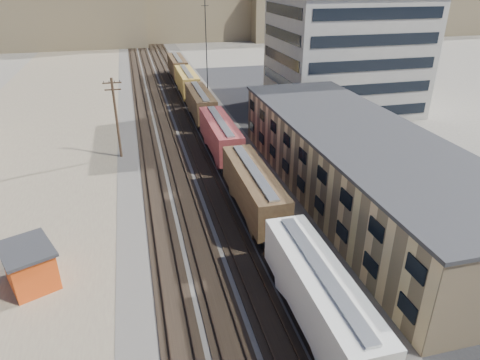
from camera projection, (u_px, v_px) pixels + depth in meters
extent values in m
cube|color=#4C4742|center=(181.00, 131.00, 63.11)|extent=(18.00, 200.00, 0.06)
cube|color=#796553|center=(20.00, 172.00, 49.97)|extent=(24.00, 180.00, 0.03)
cube|color=#232326|center=(366.00, 154.00, 54.88)|extent=(26.00, 120.00, 0.04)
cube|color=black|center=(146.00, 133.00, 61.98)|extent=(2.60, 200.00, 0.08)
cube|color=#38281E|center=(141.00, 133.00, 61.76)|extent=(0.08, 200.00, 0.16)
cube|color=#38281E|center=(151.00, 132.00, 62.08)|extent=(0.08, 200.00, 0.16)
cube|color=black|center=(167.00, 131.00, 62.64)|extent=(2.60, 200.00, 0.08)
cube|color=#38281E|center=(162.00, 131.00, 62.43)|extent=(0.08, 200.00, 0.16)
cube|color=#38281E|center=(172.00, 130.00, 62.74)|extent=(0.08, 200.00, 0.16)
cube|color=black|center=(187.00, 130.00, 63.30)|extent=(2.60, 200.00, 0.08)
cube|color=#38281E|center=(182.00, 129.00, 63.09)|extent=(0.08, 200.00, 0.16)
cube|color=#38281E|center=(192.00, 129.00, 63.41)|extent=(0.08, 200.00, 0.16)
cube|color=black|center=(206.00, 128.00, 63.92)|extent=(2.60, 200.00, 0.08)
cube|color=#38281E|center=(201.00, 128.00, 63.71)|extent=(0.08, 200.00, 0.16)
cube|color=#38281E|center=(211.00, 127.00, 64.02)|extent=(0.08, 200.00, 0.16)
cube|color=black|center=(290.00, 271.00, 32.18)|extent=(2.20, 2.20, 0.90)
cube|color=silver|center=(319.00, 293.00, 26.81)|extent=(3.00, 13.34, 3.40)
cube|color=#B7B7B2|center=(322.00, 270.00, 26.04)|extent=(0.90, 12.32, 0.16)
cube|color=black|center=(269.00, 236.00, 36.58)|extent=(2.20, 2.20, 0.90)
cube|color=black|center=(240.00, 184.00, 45.44)|extent=(2.20, 2.20, 0.90)
cube|color=#3F2B1B|center=(253.00, 187.00, 40.07)|extent=(3.00, 13.34, 3.40)
cube|color=#B7B7B2|center=(254.00, 170.00, 39.30)|extent=(0.90, 12.32, 0.16)
cube|color=black|center=(230.00, 166.00, 49.85)|extent=(2.20, 2.20, 0.90)
cube|color=black|center=(213.00, 137.00, 58.70)|extent=(2.20, 2.20, 0.90)
cube|color=maroon|center=(220.00, 134.00, 53.34)|extent=(3.00, 13.34, 3.40)
cube|color=#B7B7B2|center=(220.00, 120.00, 52.56)|extent=(0.90, 12.33, 0.16)
cube|color=black|center=(207.00, 125.00, 63.11)|extent=(2.20, 2.20, 0.90)
cube|color=black|center=(196.00, 107.00, 71.97)|extent=(2.20, 2.20, 0.90)
cube|color=#3F2B1B|center=(200.00, 102.00, 66.60)|extent=(3.00, 13.34, 3.40)
cube|color=#B7B7B2|center=(200.00, 91.00, 65.82)|extent=(0.90, 12.33, 0.16)
cube|color=black|center=(191.00, 99.00, 76.37)|extent=(2.20, 2.20, 0.90)
cube|color=black|center=(184.00, 86.00, 85.23)|extent=(2.20, 2.20, 0.90)
cube|color=#BC8E31|center=(187.00, 81.00, 79.86)|extent=(3.00, 13.34, 3.40)
cube|color=#B7B7B2|center=(186.00, 71.00, 79.09)|extent=(0.90, 12.32, 0.16)
cube|color=black|center=(181.00, 80.00, 89.64)|extent=(2.20, 2.20, 0.90)
cube|color=black|center=(175.00, 71.00, 98.49)|extent=(2.20, 2.20, 0.90)
cube|color=#3F2B1B|center=(177.00, 65.00, 93.13)|extent=(3.00, 13.34, 3.40)
cube|color=#B7B7B2|center=(177.00, 57.00, 92.35)|extent=(0.90, 12.32, 0.16)
cube|color=tan|center=(358.00, 166.00, 43.10)|extent=(12.00, 40.00, 7.00)
cube|color=#2D2D30|center=(362.00, 132.00, 41.53)|extent=(12.40, 40.40, 0.30)
cube|color=black|center=(301.00, 184.00, 42.33)|extent=(0.12, 36.00, 1.20)
cube|color=black|center=(303.00, 156.00, 41.02)|extent=(0.12, 36.00, 1.20)
cube|color=#9E998E|center=(345.00, 55.00, 69.75)|extent=(22.00, 18.00, 18.00)
cube|color=black|center=(281.00, 58.00, 67.31)|extent=(0.12, 16.00, 16.00)
cube|color=black|center=(373.00, 65.00, 61.85)|extent=(20.00, 0.12, 16.00)
cylinder|color=#382619|center=(117.00, 119.00, 52.09)|extent=(0.32, 0.32, 10.00)
cube|color=#382619|center=(112.00, 83.00, 50.17)|extent=(2.20, 0.14, 0.14)
cube|color=#382619|center=(113.00, 90.00, 50.52)|extent=(1.90, 0.14, 0.14)
cylinder|color=black|center=(117.00, 81.00, 50.24)|extent=(0.08, 0.08, 0.22)
cylinder|color=black|center=(207.00, 55.00, 69.25)|extent=(0.16, 0.16, 18.00)
cube|color=black|center=(205.00, 6.00, 65.98)|extent=(1.20, 0.08, 0.08)
cube|color=brown|center=(378.00, 8.00, 166.33)|extent=(110.00, 38.00, 18.00)
cube|color=#DA4914|center=(30.00, 267.00, 31.46)|extent=(4.33, 4.84, 2.98)
cube|color=#2D2D30|center=(25.00, 249.00, 30.77)|extent=(4.86, 5.37, 0.25)
cube|color=black|center=(52.00, 258.00, 32.27)|extent=(0.49, 0.95, 0.99)
imported|color=navy|center=(364.00, 122.00, 64.50)|extent=(5.59, 6.32, 1.62)
imported|color=silver|center=(376.00, 107.00, 71.36)|extent=(3.87, 5.35, 1.69)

